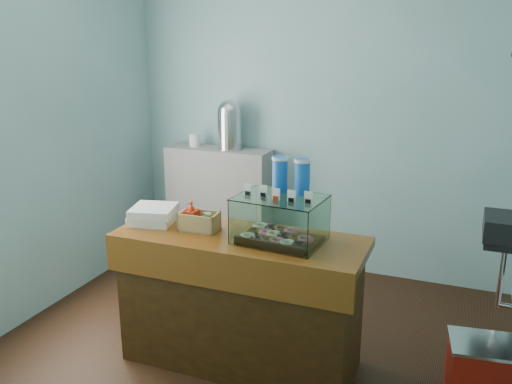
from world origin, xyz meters
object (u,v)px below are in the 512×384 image
at_px(counter, 240,300).
at_px(red_cooler, 484,371).
at_px(display_case, 281,216).
at_px(coffee_urn, 229,123).

relative_size(counter, red_cooler, 3.42).
distance_m(display_case, red_cooler, 1.52).
height_order(counter, display_case, display_case).
relative_size(coffee_urn, red_cooler, 0.99).
xyz_separation_m(display_case, coffee_urn, (-1.05, 1.55, 0.28)).
xyz_separation_m(counter, display_case, (0.27, 0.03, 0.60)).
height_order(counter, coffee_urn, coffee_urn).
bearing_deg(counter, display_case, 7.00).
bearing_deg(red_cooler, counter, 179.13).
distance_m(counter, display_case, 0.66).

